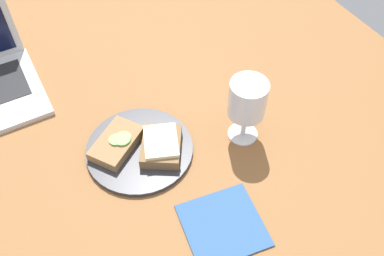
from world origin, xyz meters
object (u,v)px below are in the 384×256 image
object	(u,v)px
plate	(140,150)
napkin	(223,225)
wine_glass	(247,101)
sandwich_with_cucumber	(117,143)
sandwich_with_cheese	(161,145)

from	to	relation	value
plate	napkin	xyz separation A→B (cm)	(6.53, -23.39, -0.35)
wine_glass	napkin	xyz separation A→B (cm)	(-15.20, -16.69, -10.48)
plate	sandwich_with_cucumber	xyz separation A→B (cm)	(-3.85, 2.68, 1.76)
sandwich_with_cheese	sandwich_with_cucumber	xyz separation A→B (cm)	(-7.77, 5.39, -0.41)
sandwich_with_cheese	sandwich_with_cucumber	size ratio (longest dim) A/B	0.93
wine_glass	napkin	size ratio (longest dim) A/B	1.07
wine_glass	napkin	bearing A→B (deg)	-132.32
sandwich_with_cucumber	sandwich_with_cheese	bearing A→B (deg)	-34.76
plate	sandwich_with_cucumber	distance (cm)	5.01
sandwich_with_cucumber	napkin	xyz separation A→B (cm)	(10.37, -26.07, -2.11)
sandwich_with_cheese	napkin	distance (cm)	20.99
sandwich_with_cucumber	plate	bearing A→B (deg)	-34.83
sandwich_with_cucumber	wine_glass	xyz separation A→B (cm)	(25.57, -9.37, 8.37)
plate	wine_glass	size ratio (longest dim) A/B	1.47
sandwich_with_cucumber	napkin	world-z (taller)	sandwich_with_cucumber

